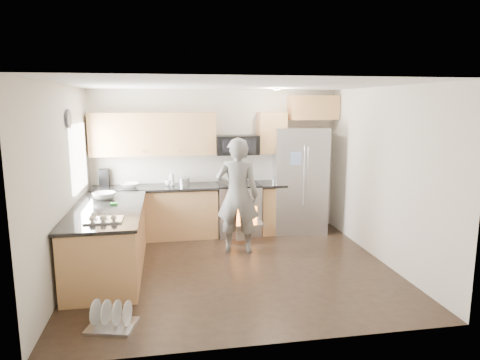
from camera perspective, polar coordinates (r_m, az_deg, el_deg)
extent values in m
plane|color=black|center=(6.31, -0.82, -11.76)|extent=(4.50, 4.50, 0.00)
cube|color=beige|center=(7.90, -3.14, 2.48)|extent=(4.50, 0.04, 2.60)
cube|color=beige|center=(4.03, 3.65, -5.03)|extent=(4.50, 0.04, 2.60)
cube|color=beige|center=(6.02, -22.51, -0.70)|extent=(0.04, 4.00, 2.60)
cube|color=beige|center=(6.67, 18.60, 0.54)|extent=(0.04, 4.00, 2.60)
cube|color=white|center=(5.86, -0.89, 12.57)|extent=(4.50, 4.00, 0.04)
cube|color=white|center=(6.95, -20.73, 2.86)|extent=(0.04, 1.00, 1.00)
cylinder|color=#F9E6C7|center=(7.12, 5.02, 11.98)|extent=(0.14, 0.14, 0.02)
cylinder|color=#474754|center=(6.37, -21.89, 7.60)|extent=(0.03, 0.26, 0.26)
cube|color=#BA794A|center=(7.72, -11.15, -4.42)|extent=(2.15, 0.60, 0.87)
cube|color=black|center=(7.61, -11.27, -1.01)|extent=(2.19, 0.64, 0.04)
cube|color=#BA794A|center=(7.95, 4.37, -3.83)|extent=(0.50, 0.60, 0.87)
cube|color=black|center=(7.84, 4.43, -0.51)|extent=(0.54, 0.64, 0.04)
cube|color=#BA794A|center=(7.63, -11.45, 6.02)|extent=(2.16, 0.33, 0.74)
cube|color=#BA794A|center=(7.87, 4.26, 6.31)|extent=(0.50, 0.33, 0.74)
cube|color=#BA794A|center=(8.08, 9.75, 9.49)|extent=(0.90, 0.33, 0.44)
imported|color=white|center=(7.64, -14.47, -0.66)|extent=(0.31, 0.31, 0.08)
imported|color=silver|center=(7.63, -9.10, 0.29)|extent=(0.11, 0.11, 0.27)
imported|color=silver|center=(7.66, -9.50, -0.33)|extent=(0.13, 0.13, 0.11)
cylinder|color=#B7B7BC|center=(7.64, -7.49, -0.19)|extent=(0.20, 0.20, 0.14)
cube|color=black|center=(7.84, -17.63, 0.30)|extent=(0.16, 0.20, 0.30)
cylinder|color=#B7B7BC|center=(7.84, 4.60, -0.12)|extent=(0.09, 0.09, 0.07)
cube|color=#BA794A|center=(6.38, -17.07, -7.81)|extent=(0.90, 2.30, 0.87)
cube|color=black|center=(6.25, -17.29, -3.70)|extent=(0.96, 2.36, 0.04)
imported|color=silver|center=(6.78, -17.65, -2.04)|extent=(0.34, 0.34, 0.11)
cube|color=green|center=(6.38, -16.45, -3.07)|extent=(0.10, 0.07, 0.03)
cube|color=#B7B7BC|center=(5.56, -17.70, -4.73)|extent=(0.45, 0.34, 0.09)
cube|color=#B7B7BC|center=(7.80, -0.24, -3.97)|extent=(0.76, 0.62, 0.90)
cube|color=black|center=(7.70, -0.24, -0.61)|extent=(0.76, 0.60, 0.03)
cube|color=orange|center=(7.51, 0.17, -4.91)|extent=(0.56, 0.02, 0.34)
cube|color=#B7B7BC|center=(7.38, 0.39, -5.88)|extent=(0.70, 0.34, 0.03)
cube|color=silver|center=(7.37, 0.46, -6.99)|extent=(0.24, 0.03, 0.28)
cube|color=black|center=(7.72, -0.39, 4.70)|extent=(0.76, 0.40, 0.34)
cube|color=#B7B7BC|center=(7.98, 7.90, 0.04)|extent=(1.03, 0.85, 1.93)
cylinder|color=#B7B7BC|center=(7.59, 8.56, 0.55)|extent=(0.03, 0.03, 1.05)
cylinder|color=#B7B7BC|center=(7.61, 9.01, 0.56)|extent=(0.03, 0.03, 1.05)
cube|color=pink|center=(7.72, 10.21, -0.93)|extent=(0.25, 0.04, 0.31)
cube|color=#8DABE2|center=(7.51, 7.47, 2.89)|extent=(0.19, 0.03, 0.23)
imported|color=slate|center=(6.75, -0.33, -2.10)|extent=(0.75, 0.58, 1.84)
cube|color=#B7B7BC|center=(5.01, -16.69, -18.11)|extent=(0.57, 0.50, 0.03)
cylinder|color=silver|center=(5.01, -18.72, -16.32)|extent=(0.08, 0.27, 0.27)
cylinder|color=silver|center=(4.97, -17.43, -16.49)|extent=(0.08, 0.27, 0.27)
cylinder|color=silver|center=(4.93, -16.13, -16.65)|extent=(0.08, 0.27, 0.27)
cylinder|color=silver|center=(4.89, -14.80, -16.81)|extent=(0.08, 0.27, 0.27)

